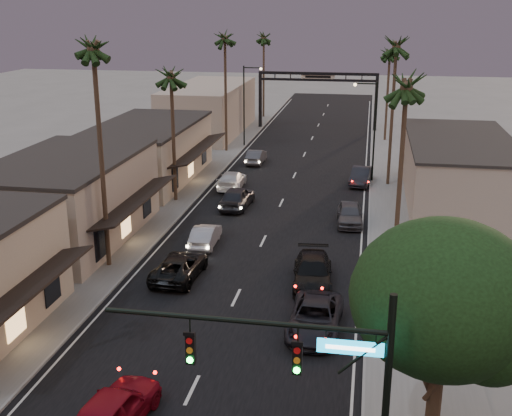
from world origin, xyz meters
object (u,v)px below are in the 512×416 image
at_px(palm_ld, 225,35).
at_px(palm_rc, 390,50).
at_px(palm_rb, 397,42).
at_px(oncoming_pickup, 180,266).
at_px(oncoming_red, 113,410).
at_px(palm_lb, 93,42).
at_px(streetlight_right, 372,123).
at_px(palm_lc, 171,71).
at_px(corner_tree, 446,305).
at_px(palm_far, 264,35).
at_px(arch, 318,86).
at_px(curbside_black, 313,272).
at_px(oncoming_silver, 205,235).
at_px(traffic_signal, 321,375).
at_px(curbside_near, 315,317).
at_px(palm_ra, 407,80).
at_px(streetlight_left, 246,99).

xyz_separation_m(palm_ld, palm_rc, (17.20, 9.00, -1.95)).
height_order(palm_rb, oncoming_pickup, palm_rb).
xyz_separation_m(palm_ld, oncoming_red, (6.41, -48.00, -11.57)).
bearing_deg(palm_rb, palm_lb, -128.02).
distance_m(streetlight_right, palm_lc, 18.66).
xyz_separation_m(corner_tree, oncoming_red, (-11.67, -0.45, -5.13)).
bearing_deg(palm_far, palm_rb, -63.57).
bearing_deg(palm_lb, oncoming_pickup, -10.91).
distance_m(arch, palm_lb, 49.39).
bearing_deg(curbside_black, palm_rc, 78.90).
distance_m(palm_ld, palm_rc, 19.51).
bearing_deg(corner_tree, oncoming_red, -177.80).
distance_m(oncoming_pickup, oncoming_silver, 5.50).
height_order(traffic_signal, streetlight_right, streetlight_right).
bearing_deg(arch, streetlight_right, -74.53).
height_order(palm_rb, oncoming_silver, palm_rb).
bearing_deg(oncoming_red, palm_lb, -59.34).
xyz_separation_m(palm_lb, palm_ld, (0.00, 33.00, -0.97)).
relative_size(curbside_near, curbside_black, 0.99).
height_order(palm_rc, oncoming_pickup, palm_rc).
bearing_deg(palm_lc, palm_rb, 24.94).
bearing_deg(streetlight_right, oncoming_pickup, -114.17).
bearing_deg(palm_rc, palm_ld, -152.38).
relative_size(traffic_signal, corner_tree, 0.97).
bearing_deg(curbside_near, palm_lb, 156.96).
height_order(palm_lc, curbside_near, palm_lc).
xyz_separation_m(streetlight_right, palm_ra, (1.68, -21.00, 6.11)).
xyz_separation_m(palm_lb, curbside_near, (13.18, -6.02, -12.64)).
xyz_separation_m(palm_lb, oncoming_pickup, (4.78, -0.92, -12.67)).
relative_size(streetlight_left, oncoming_red, 1.80).
xyz_separation_m(arch, streetlight_left, (-6.92, -12.00, -0.20)).
bearing_deg(palm_ra, palm_rb, 90.00).
bearing_deg(traffic_signal, oncoming_pickup, 119.10).
bearing_deg(palm_lc, traffic_signal, -65.94).
distance_m(palm_lb, oncoming_silver, 14.37).
height_order(palm_lb, palm_lc, palm_lb).
distance_m(palm_rc, curbside_near, 49.16).
relative_size(palm_rc, curbside_near, 2.28).
bearing_deg(palm_rb, palm_ra, -90.00).
xyz_separation_m(arch, palm_ld, (-8.60, -15.00, 6.88)).
bearing_deg(curbside_near, corner_tree, -58.66).
bearing_deg(palm_ld, palm_rb, -32.60).
bearing_deg(arch, oncoming_silver, -94.83).
bearing_deg(curbside_near, palm_ld, 110.17).
xyz_separation_m(corner_tree, oncoming_pickup, (-13.29, 13.63, -5.26)).
distance_m(oncoming_silver, curbside_near, 13.43).
xyz_separation_m(palm_rc, oncoming_pickup, (-12.42, -42.92, -9.75)).
bearing_deg(palm_rc, oncoming_silver, -108.15).
height_order(corner_tree, palm_rb, palm_rb).
distance_m(palm_rb, oncoming_silver, 24.32).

